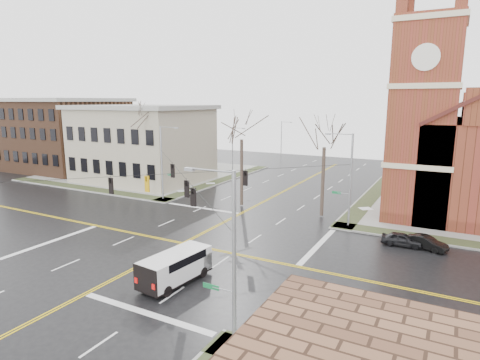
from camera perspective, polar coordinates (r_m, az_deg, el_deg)
The scene contains 18 objects.
ground at distance 35.57m, azimuth -8.09°, elevation -8.91°, with size 120.00×120.00×0.00m, color black.
sidewalks at distance 35.55m, azimuth -8.09°, elevation -8.79°, with size 80.00×80.00×0.17m.
road_markings at distance 35.57m, azimuth -8.09°, elevation -8.90°, with size 100.00×100.00×0.01m.
civic_building_a at distance 63.22m, azimuth -13.62°, elevation 4.86°, with size 18.00×14.00×11.00m, color #9E957D.
civic_building_b at distance 79.14m, azimuth -23.59°, elevation 5.83°, with size 18.00×16.00×12.00m, color brown.
signal_pole_ne at distance 39.90m, azimuth 15.22°, elevation 0.40°, with size 2.75×0.22×9.00m.
signal_pole_nw at distance 49.99m, azimuth -10.93°, elevation 2.72°, with size 2.75×0.22×9.00m.
signal_pole_se at distance 19.00m, azimuth -1.32°, elevation -11.15°, with size 2.75×0.22×9.00m.
span_wires at distance 33.95m, azimuth -8.38°, elevation 0.97°, with size 23.02×23.02×0.03m.
traffic_signals at distance 33.57m, azimuth -9.02°, elevation -0.47°, with size 8.21×8.26×1.30m.
streetlight_north_a at distance 63.24m, azimuth -0.96°, elevation 4.23°, with size 2.30×0.20×8.00m.
streetlight_north_b at distance 81.18m, azimuth 5.99°, elevation 5.73°, with size 2.30×0.20×8.00m.
cargo_van at distance 28.16m, azimuth -8.87°, elevation -11.81°, with size 2.72×5.64×2.07m.
parked_car_a at distance 37.15m, azimuth 22.05°, elevation -7.83°, with size 1.35×3.35×1.14m, color black.
parked_car_b at distance 37.18m, azimuth 24.93°, elevation -8.07°, with size 1.18×3.39×1.12m, color black.
tree_nw_far at distance 53.38m, azimuth -13.22°, elevation 7.83°, with size 4.00×4.00×12.85m.
tree_nw_near at distance 45.81m, azimuth 0.23°, elevation 6.41°, with size 4.00×4.00×11.51m.
tree_ne at distance 42.35m, azimuth 11.92°, elevation 5.23°, with size 4.00×4.00×10.94m.
Camera 1 is at (20.02, -26.76, 12.19)m, focal length 30.00 mm.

